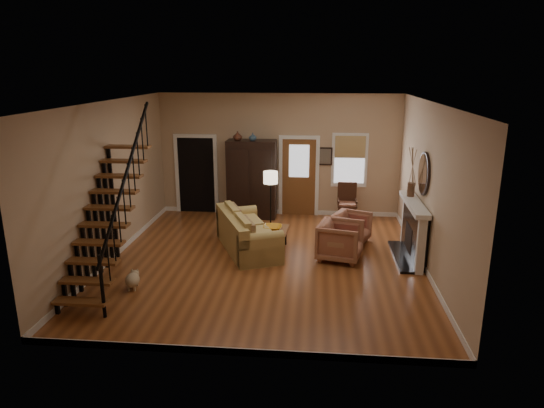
# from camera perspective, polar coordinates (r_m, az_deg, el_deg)

# --- Properties ---
(room) EXTENTS (7.00, 7.33, 3.30)m
(room) POSITION_cam_1_polar(r_m,az_deg,el_deg) (11.56, -1.92, 3.58)
(room) COLOR brown
(room) RESTS_ON ground
(staircase) EXTENTS (0.94, 2.80, 3.20)m
(staircase) POSITION_cam_1_polar(r_m,az_deg,el_deg) (9.29, -19.00, 0.29)
(staircase) COLOR brown
(staircase) RESTS_ON ground
(fireplace) EXTENTS (0.33, 1.95, 2.30)m
(fireplace) POSITION_cam_1_polar(r_m,az_deg,el_deg) (10.66, 16.49, -2.39)
(fireplace) COLOR black
(fireplace) RESTS_ON ground
(armoire) EXTENTS (1.30, 0.60, 2.10)m
(armoire) POSITION_cam_1_polar(r_m,az_deg,el_deg) (13.04, -2.38, 2.93)
(armoire) COLOR black
(armoire) RESTS_ON ground
(vase_a) EXTENTS (0.24, 0.24, 0.25)m
(vase_a) POSITION_cam_1_polar(r_m,az_deg,el_deg) (12.79, -4.07, 8.00)
(vase_a) COLOR #4C2619
(vase_a) RESTS_ON armoire
(vase_b) EXTENTS (0.20, 0.20, 0.21)m
(vase_b) POSITION_cam_1_polar(r_m,az_deg,el_deg) (12.73, -2.28, 7.90)
(vase_b) COLOR #334C60
(vase_b) RESTS_ON armoire
(sofa) EXTENTS (1.76, 2.42, 0.83)m
(sofa) POSITION_cam_1_polar(r_m,az_deg,el_deg) (10.81, -2.87, -3.31)
(sofa) COLOR tan
(sofa) RESTS_ON ground
(coffee_table) EXTENTS (0.80, 1.27, 0.47)m
(coffee_table) POSITION_cam_1_polar(r_m,az_deg,el_deg) (10.69, -0.26, -4.52)
(coffee_table) COLOR brown
(coffee_table) RESTS_ON ground
(bowl) EXTENTS (0.42, 0.42, 0.10)m
(bowl) POSITION_cam_1_polar(r_m,az_deg,el_deg) (10.74, 0.08, -2.82)
(bowl) COLOR orange
(bowl) RESTS_ON coffee_table
(books) EXTENTS (0.22, 0.31, 0.06)m
(books) POSITION_cam_1_polar(r_m,az_deg,el_deg) (10.34, -1.09, -3.70)
(books) COLOR beige
(books) RESTS_ON coffee_table
(armchair_left) EXTENTS (1.08, 1.06, 0.82)m
(armchair_left) POSITION_cam_1_polar(r_m,az_deg,el_deg) (10.37, 8.05, -4.32)
(armchair_left) COLOR brown
(armchair_left) RESTS_ON ground
(armchair_right) EXTENTS (1.03, 1.01, 0.71)m
(armchair_right) POSITION_cam_1_polar(r_m,az_deg,el_deg) (11.41, 9.33, -2.77)
(armchair_right) COLOR brown
(armchair_right) RESTS_ON ground
(floor_lamp) EXTENTS (0.35, 0.35, 1.53)m
(floor_lamp) POSITION_cam_1_polar(r_m,az_deg,el_deg) (11.88, -0.17, 0.23)
(floor_lamp) COLOR black
(floor_lamp) RESTS_ON ground
(side_chair) EXTENTS (0.54, 0.54, 1.02)m
(side_chair) POSITION_cam_1_polar(r_m,az_deg,el_deg) (12.89, 8.83, 0.13)
(side_chair) COLOR #3A1F12
(side_chair) RESTS_ON ground
(dog) EXTENTS (0.31, 0.46, 0.31)m
(dog) POSITION_cam_1_polar(r_m,az_deg,el_deg) (9.38, -16.09, -8.70)
(dog) COLOR #C8B189
(dog) RESTS_ON ground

